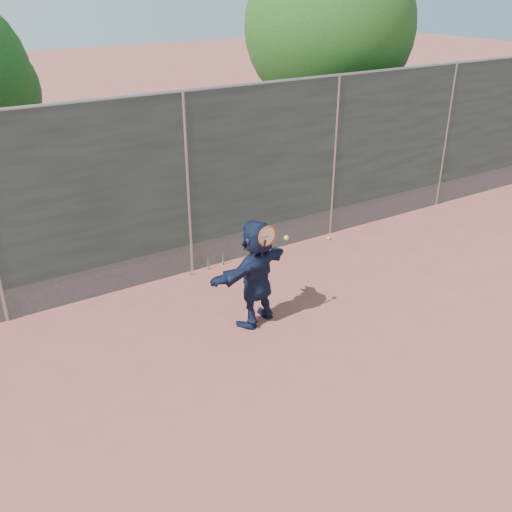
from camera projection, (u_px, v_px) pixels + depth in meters
ground at (317, 379)px, 7.10m from camera, size 80.00×80.00×0.00m
player at (256, 273)px, 7.98m from camera, size 1.53×0.87×1.58m
ball_ground at (329, 238)px, 10.90m from camera, size 0.07×0.07×0.07m
fence at (187, 182)px, 9.08m from camera, size 20.00×0.06×3.03m
swing_action at (269, 238)px, 7.62m from camera, size 0.53×0.13×0.51m
tree_right at (334, 31)px, 12.20m from camera, size 3.78×3.60×5.39m
weed_clump at (210, 262)px, 9.77m from camera, size 0.68×0.07×0.30m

